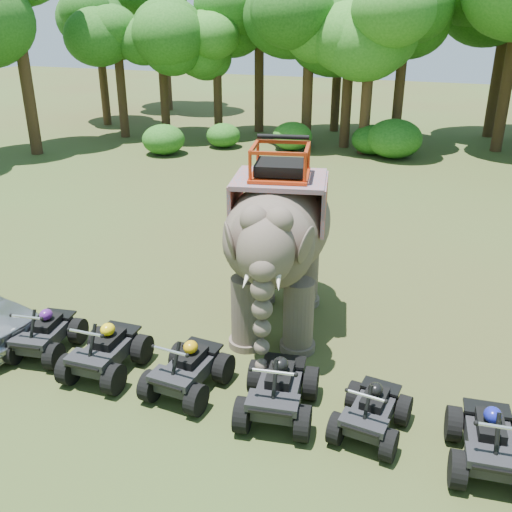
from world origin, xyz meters
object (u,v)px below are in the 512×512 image
(atv_1, at_px, (105,345))
(atv_2, at_px, (187,363))
(atv_4, at_px, (372,405))
(atv_5, at_px, (491,434))
(atv_3, at_px, (279,382))
(atv_0, at_px, (44,328))
(elephant, at_px, (278,238))

(atv_1, relative_size, atv_2, 1.02)
(atv_2, bearing_deg, atv_4, 4.38)
(atv_1, xyz_separation_m, atv_5, (7.31, -0.01, -0.01))
(atv_3, xyz_separation_m, atv_4, (1.69, 0.09, -0.10))
(atv_0, bearing_deg, atv_1, -14.54)
(atv_4, distance_m, atv_5, 1.92)
(atv_0, distance_m, atv_3, 5.36)
(atv_1, bearing_deg, atv_4, -1.30)
(atv_2, distance_m, atv_5, 5.47)
(elephant, bearing_deg, atv_0, -157.58)
(atv_0, relative_size, atv_1, 0.93)
(elephant, height_order, atv_5, elephant)
(atv_3, xyz_separation_m, atv_5, (3.60, -0.03, -0.04))
(elephant, xyz_separation_m, atv_1, (-2.60, -3.15, -1.52))
(atv_0, bearing_deg, atv_4, -9.65)
(elephant, height_order, atv_4, elephant)
(atv_1, height_order, atv_4, atv_1)
(atv_0, height_order, atv_3, atv_3)
(atv_2, relative_size, atv_3, 0.94)
(atv_3, bearing_deg, atv_0, 169.51)
(atv_1, distance_m, atv_3, 3.70)
(atv_2, relative_size, atv_4, 1.09)
(atv_3, distance_m, atv_5, 3.60)
(atv_5, bearing_deg, elephant, 139.36)
(elephant, bearing_deg, atv_1, -142.34)
(atv_4, bearing_deg, atv_3, -171.10)
(elephant, relative_size, atv_1, 2.98)
(elephant, distance_m, atv_0, 5.44)
(atv_3, relative_size, atv_4, 1.17)
(atv_3, bearing_deg, atv_4, -6.04)
(atv_0, bearing_deg, elephant, 25.85)
(atv_1, distance_m, atv_5, 7.31)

